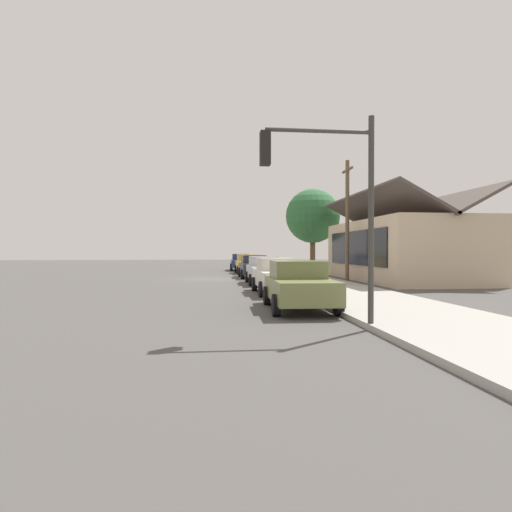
# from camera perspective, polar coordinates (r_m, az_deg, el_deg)

# --- Properties ---
(ground_plane) EXTENTS (120.00, 120.00, 0.00)m
(ground_plane) POSITION_cam_1_polar(r_m,az_deg,el_deg) (29.49, -5.62, -3.02)
(ground_plane) COLOR #4C4947
(sidewalk_curb) EXTENTS (60.00, 4.20, 0.16)m
(sidewalk_curb) POSITION_cam_1_polar(r_m,az_deg,el_deg) (30.07, 5.12, -2.79)
(sidewalk_curb) COLOR #A3A099
(sidewalk_curb) RESTS_ON ground
(car_navy) EXTENTS (4.89, 2.20, 1.59)m
(car_navy) POSITION_cam_1_polar(r_m,az_deg,el_deg) (41.73, -2.03, -0.79)
(car_navy) COLOR navy
(car_navy) RESTS_ON ground
(car_mustard) EXTENTS (4.42, 1.99, 1.59)m
(car_mustard) POSITION_cam_1_polar(r_m,az_deg,el_deg) (36.26, -1.16, -1.03)
(car_mustard) COLOR gold
(car_mustard) RESTS_ON ground
(car_charcoal) EXTENTS (4.46, 2.09, 1.59)m
(car_charcoal) POSITION_cam_1_polar(r_m,az_deg,el_deg) (30.52, -0.27, -1.36)
(car_charcoal) COLOR #2D3035
(car_charcoal) RESTS_ON ground
(car_silver) EXTENTS (4.60, 2.04, 1.59)m
(car_silver) POSITION_cam_1_polar(r_m,az_deg,el_deg) (25.00, 1.07, -1.83)
(car_silver) COLOR silver
(car_silver) RESTS_ON ground
(car_ivory) EXTENTS (4.51, 2.03, 1.59)m
(car_ivory) POSITION_cam_1_polar(r_m,az_deg,el_deg) (19.49, 2.82, -2.56)
(car_ivory) COLOR silver
(car_ivory) RESTS_ON ground
(car_olive) EXTENTS (4.42, 2.19, 1.59)m
(car_olive) POSITION_cam_1_polar(r_m,az_deg,el_deg) (14.26, 5.68, -3.78)
(car_olive) COLOR olive
(car_olive) RESTS_ON ground
(storefront_building) EXTENTS (13.14, 6.34, 5.55)m
(storefront_building) POSITION_cam_1_polar(r_m,az_deg,el_deg) (29.33, 18.55, 0.92)
(storefront_building) COLOR #CCB293
(storefront_building) RESTS_ON ground
(shade_tree) EXTENTS (4.57, 4.57, 7.13)m
(shade_tree) POSITION_cam_1_polar(r_m,az_deg,el_deg) (36.93, 7.50, 5.23)
(shade_tree) COLOR brown
(shade_tree) RESTS_ON ground
(traffic_light_main) EXTENTS (0.37, 2.79, 5.20)m
(traffic_light_main) POSITION_cam_1_polar(r_m,az_deg,el_deg) (10.65, 9.56, 9.11)
(traffic_light_main) COLOR #383833
(traffic_light_main) RESTS_ON ground
(utility_pole_wooden) EXTENTS (1.80, 0.24, 7.50)m
(utility_pole_wooden) POSITION_cam_1_polar(r_m,az_deg,el_deg) (27.35, 11.97, 4.91)
(utility_pole_wooden) COLOR brown
(utility_pole_wooden) RESTS_ON ground
(fire_hydrant_red) EXTENTS (0.22, 0.22, 0.71)m
(fire_hydrant_red) POSITION_cam_1_polar(r_m,az_deg,el_deg) (16.98, 9.25, -4.13)
(fire_hydrant_red) COLOR red
(fire_hydrant_red) RESTS_ON sidewalk_curb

